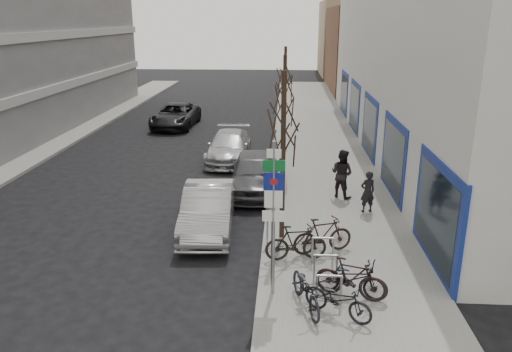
# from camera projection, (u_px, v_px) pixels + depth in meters

# --- Properties ---
(ground) EXTENTS (120.00, 120.00, 0.00)m
(ground) POSITION_uv_depth(u_px,v_px,m) (182.00, 294.00, 13.17)
(ground) COLOR black
(ground) RESTS_ON ground
(sidewalk_east) EXTENTS (5.00, 70.00, 0.15)m
(sidewalk_east) POSITION_uv_depth(u_px,v_px,m) (325.00, 179.00, 22.41)
(sidewalk_east) COLOR slate
(sidewalk_east) RESTS_ON ground
(brick_building_far) EXTENTS (12.00, 14.00, 8.00)m
(brick_building_far) POSITION_uv_depth(u_px,v_px,m) (391.00, 49.00, 49.28)
(brick_building_far) COLOR brown
(brick_building_far) RESTS_ON ground
(tan_building_far) EXTENTS (13.00, 12.00, 9.00)m
(tan_building_far) POSITION_uv_depth(u_px,v_px,m) (372.00, 38.00, 63.37)
(tan_building_far) COLOR #937A5B
(tan_building_far) RESTS_ON ground
(highway_sign_pole) EXTENTS (0.55, 0.10, 4.20)m
(highway_sign_pole) POSITION_uv_depth(u_px,v_px,m) (273.00, 210.00, 12.28)
(highway_sign_pole) COLOR gray
(highway_sign_pole) RESTS_ON ground
(bike_rack) EXTENTS (0.66, 2.26, 0.83)m
(bike_rack) POSITION_uv_depth(u_px,v_px,m) (326.00, 265.00, 13.33)
(bike_rack) COLOR gray
(bike_rack) RESTS_ON sidewalk_east
(tree_near) EXTENTS (1.80, 1.80, 5.50)m
(tree_near) POSITION_uv_depth(u_px,v_px,m) (284.00, 117.00, 15.11)
(tree_near) COLOR black
(tree_near) RESTS_ON ground
(tree_mid) EXTENTS (1.80, 1.80, 5.50)m
(tree_mid) POSITION_uv_depth(u_px,v_px,m) (285.00, 88.00, 21.30)
(tree_mid) COLOR black
(tree_mid) RESTS_ON ground
(tree_far) EXTENTS (1.80, 1.80, 5.50)m
(tree_far) POSITION_uv_depth(u_px,v_px,m) (285.00, 72.00, 27.48)
(tree_far) COLOR black
(tree_far) RESTS_ON ground
(meter_front) EXTENTS (0.10, 0.08, 1.27)m
(meter_front) POSITION_uv_depth(u_px,v_px,m) (267.00, 220.00, 15.63)
(meter_front) COLOR gray
(meter_front) RESTS_ON sidewalk_east
(meter_mid) EXTENTS (0.10, 0.08, 1.27)m
(meter_mid) POSITION_uv_depth(u_px,v_px,m) (272.00, 170.00, 20.86)
(meter_mid) COLOR gray
(meter_mid) RESTS_ON sidewalk_east
(meter_back) EXTENTS (0.10, 0.08, 1.27)m
(meter_back) POSITION_uv_depth(u_px,v_px,m) (275.00, 139.00, 26.09)
(meter_back) COLOR gray
(meter_back) RESTS_ON sidewalk_east
(bike_near_left) EXTENTS (1.11, 2.00, 1.17)m
(bike_near_left) POSITION_uv_depth(u_px,v_px,m) (307.00, 286.00, 12.14)
(bike_near_left) COLOR black
(bike_near_left) RESTS_ON sidewalk_east
(bike_near_right) EXTENTS (1.90, 1.10, 1.11)m
(bike_near_right) POSITION_uv_depth(u_px,v_px,m) (351.00, 278.00, 12.60)
(bike_near_right) COLOR black
(bike_near_right) RESTS_ON sidewalk_east
(bike_mid_curb) EXTENTS (1.96, 1.17, 1.15)m
(bike_mid_curb) POSITION_uv_depth(u_px,v_px,m) (352.00, 275.00, 12.69)
(bike_mid_curb) COLOR black
(bike_mid_curb) RESTS_ON sidewalk_east
(bike_mid_inner) EXTENTS (1.91, 0.84, 1.12)m
(bike_mid_inner) POSITION_uv_depth(u_px,v_px,m) (296.00, 242.00, 14.58)
(bike_mid_inner) COLOR black
(bike_mid_inner) RESTS_ON sidewalk_east
(bike_far_curb) EXTENTS (1.78, 1.38, 1.08)m
(bike_far_curb) POSITION_uv_depth(u_px,v_px,m) (338.00, 296.00, 11.80)
(bike_far_curb) COLOR black
(bike_far_curb) RESTS_ON sidewalk_east
(bike_far_inner) EXTENTS (1.99, 1.19, 1.16)m
(bike_far_inner) POSITION_uv_depth(u_px,v_px,m) (323.00, 235.00, 15.03)
(bike_far_inner) COLOR black
(bike_far_inner) RESTS_ON sidewalk_east
(parked_car_front) EXTENTS (1.94, 4.80, 1.55)m
(parked_car_front) POSITION_uv_depth(u_px,v_px,m) (208.00, 209.00, 16.93)
(parked_car_front) COLOR #A9A8AE
(parked_car_front) RESTS_ON ground
(parked_car_mid) EXTENTS (2.04, 4.93, 1.67)m
(parked_car_mid) POSITION_uv_depth(u_px,v_px,m) (254.00, 173.00, 20.73)
(parked_car_mid) COLOR #454449
(parked_car_mid) RESTS_ON ground
(parked_car_back) EXTENTS (2.06, 5.03, 1.46)m
(parked_car_back) POSITION_uv_depth(u_px,v_px,m) (229.00, 147.00, 25.31)
(parked_car_back) COLOR #B1B2B7
(parked_car_back) RESTS_ON ground
(lane_car) EXTENTS (2.71, 5.59, 1.53)m
(lane_car) POSITION_uv_depth(u_px,v_px,m) (176.00, 115.00, 33.24)
(lane_car) COLOR black
(lane_car) RESTS_ON ground
(pedestrian_near) EXTENTS (0.66, 0.53, 1.56)m
(pedestrian_near) POSITION_uv_depth(u_px,v_px,m) (368.00, 192.00, 18.16)
(pedestrian_near) COLOR black
(pedestrian_near) RESTS_ON sidewalk_east
(pedestrian_far) EXTENTS (0.87, 0.83, 1.96)m
(pedestrian_far) POSITION_uv_depth(u_px,v_px,m) (342.00, 173.00, 19.65)
(pedestrian_far) COLOR black
(pedestrian_far) RESTS_ON sidewalk_east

